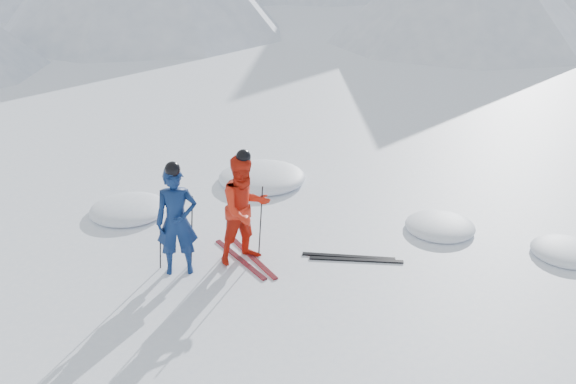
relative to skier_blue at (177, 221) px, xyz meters
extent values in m
plane|color=white|center=(3.49, 0.03, -0.98)|extent=(160.00, 160.00, 0.00)
imported|color=navy|center=(0.00, 0.00, 0.00)|extent=(0.75, 0.52, 1.95)
imported|color=red|center=(1.20, 0.16, 0.03)|extent=(1.18, 1.05, 2.01)
cylinder|color=black|center=(-0.30, 0.15, -0.33)|extent=(0.13, 0.09, 1.30)
cylinder|color=black|center=(0.25, 0.25, -0.33)|extent=(0.13, 0.08, 1.30)
cylinder|color=black|center=(0.90, 0.41, -0.30)|extent=(0.13, 0.10, 1.34)
cylinder|color=black|center=(1.50, 0.31, -0.30)|extent=(0.13, 0.09, 1.34)
cube|color=black|center=(1.08, 0.16, -0.96)|extent=(0.72, 1.61, 0.03)
cube|color=black|center=(1.32, 0.16, -0.96)|extent=(0.62, 1.64, 0.03)
cube|color=black|center=(3.04, -0.17, -0.96)|extent=(1.63, 0.65, 0.03)
cube|color=black|center=(3.14, -0.32, -0.96)|extent=(1.65, 0.59, 0.03)
ellipsoid|color=white|center=(-0.94, 2.63, -0.98)|extent=(1.64, 1.64, 0.36)
ellipsoid|color=white|center=(5.17, 0.51, -0.98)|extent=(1.39, 1.39, 0.31)
ellipsoid|color=white|center=(2.12, 3.73, -0.98)|extent=(2.06, 2.06, 0.45)
ellipsoid|color=white|center=(7.01, -0.93, -0.98)|extent=(1.28, 1.28, 0.28)
camera|label=1|loc=(-0.13, -9.46, 4.64)|focal=38.00mm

